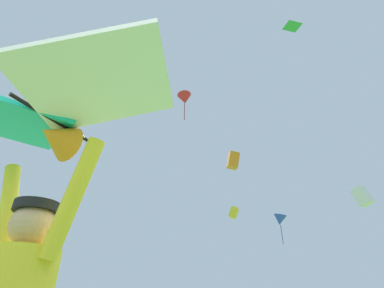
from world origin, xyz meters
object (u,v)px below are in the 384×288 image
(distant_kite_white_mid_left, at_px, (362,196))
(distant_kite_green_mid_right, at_px, (292,26))
(held_stunt_kite, at_px, (51,113))
(distant_kite_yellow_low_left, at_px, (234,213))
(distant_kite_red_overhead_distant, at_px, (185,99))
(distant_kite_blue_low_right, at_px, (280,220))
(distant_kite_orange_high_left, at_px, (233,160))

(distant_kite_white_mid_left, xyz_separation_m, distant_kite_green_mid_right, (-1.86, -5.25, 9.42))
(held_stunt_kite, distance_m, distant_kite_yellow_low_left, 27.89)
(distant_kite_yellow_low_left, relative_size, distant_kite_green_mid_right, 1.13)
(distant_kite_red_overhead_distant, height_order, distant_kite_green_mid_right, distant_kite_red_overhead_distant)
(distant_kite_green_mid_right, bearing_deg, distant_kite_red_overhead_distant, 144.28)
(distant_kite_red_overhead_distant, distance_m, distant_kite_green_mid_right, 13.10)
(distant_kite_green_mid_right, bearing_deg, distant_kite_blue_low_right, 107.77)
(held_stunt_kite, relative_size, distant_kite_orange_high_left, 1.36)
(distant_kite_red_overhead_distant, xyz_separation_m, distant_kite_green_mid_right, (10.37, -7.46, -2.90))
(held_stunt_kite, xyz_separation_m, distant_kite_white_mid_left, (4.37, 17.82, 4.89))
(held_stunt_kite, relative_size, distant_kite_green_mid_right, 1.67)
(distant_kite_red_overhead_distant, distance_m, distant_kite_blue_low_right, 14.01)
(held_stunt_kite, xyz_separation_m, distant_kite_yellow_low_left, (-5.33, 26.35, 7.44))
(distant_kite_yellow_low_left, bearing_deg, distant_kite_green_mid_right, -60.32)
(held_stunt_kite, relative_size, distant_kite_red_overhead_distant, 0.58)
(distant_kite_red_overhead_distant, relative_size, distant_kite_white_mid_left, 2.47)
(distant_kite_yellow_low_left, relative_size, distant_kite_orange_high_left, 0.92)
(distant_kite_red_overhead_distant, height_order, distant_kite_blue_low_right, distant_kite_red_overhead_distant)
(distant_kite_white_mid_left, xyz_separation_m, distant_kite_orange_high_left, (-7.36, -0.13, 3.63))
(distant_kite_yellow_low_left, xyz_separation_m, distant_kite_green_mid_right, (7.85, -13.77, 6.87))
(distant_kite_blue_low_right, xyz_separation_m, distant_kite_white_mid_left, (5.28, -5.44, -0.60))
(distant_kite_yellow_low_left, bearing_deg, distant_kite_red_overhead_distant, -111.81)
(distant_kite_yellow_low_left, height_order, distant_kite_orange_high_left, distant_kite_orange_high_left)
(distant_kite_red_overhead_distant, height_order, distant_kite_yellow_low_left, distant_kite_red_overhead_distant)
(distant_kite_red_overhead_distant, xyz_separation_m, distant_kite_white_mid_left, (12.23, -2.21, -12.33))
(distant_kite_blue_low_right, relative_size, distant_kite_green_mid_right, 2.25)
(distant_kite_red_overhead_distant, xyz_separation_m, distant_kite_blue_low_right, (6.95, 3.22, -11.73))
(distant_kite_blue_low_right, height_order, distant_kite_yellow_low_left, distant_kite_yellow_low_left)
(distant_kite_white_mid_left, bearing_deg, distant_kite_yellow_low_left, 138.70)
(distant_kite_white_mid_left, relative_size, distant_kite_green_mid_right, 1.18)
(held_stunt_kite, bearing_deg, distant_kite_orange_high_left, 99.60)
(held_stunt_kite, distance_m, distant_kite_red_overhead_distant, 27.56)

